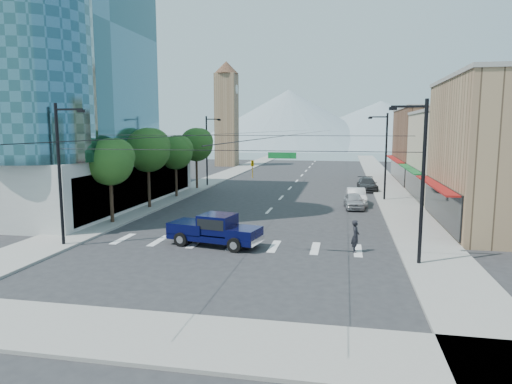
# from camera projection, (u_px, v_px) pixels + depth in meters

# --- Properties ---
(ground) EXTENTS (160.00, 160.00, 0.00)m
(ground) POSITION_uv_depth(u_px,v_px,m) (232.00, 251.00, 28.00)
(ground) COLOR #28282B
(ground) RESTS_ON ground
(sidewalk_left) EXTENTS (4.00, 120.00, 0.15)m
(sidewalk_left) POSITION_uv_depth(u_px,v_px,m) (219.00, 177.00, 69.14)
(sidewalk_left) COLOR gray
(sidewalk_left) RESTS_ON ground
(sidewalk_right) EXTENTS (4.00, 120.00, 0.15)m
(sidewalk_right) POSITION_uv_depth(u_px,v_px,m) (382.00, 181.00, 64.59)
(sidewalk_right) COLOR gray
(sidewalk_right) RESTS_ON ground
(sidewalk_cross) EXTENTS (28.00, 4.00, 0.15)m
(sidewalk_cross) POSITION_uv_depth(u_px,v_px,m) (151.00, 336.00, 16.32)
(sidewalk_cross) COLOR gray
(sidewalk_cross) RESTS_ON ground
(office_tower) EXTENTS (29.50, 27.00, 30.00)m
(office_tower) POSITION_uv_depth(u_px,v_px,m) (4.00, 56.00, 44.43)
(office_tower) COLOR #B7B7B2
(office_tower) RESTS_ON ground
(shop_mid) EXTENTS (12.00, 14.00, 9.00)m
(shop_mid) POSITION_uv_depth(u_px,v_px,m) (477.00, 157.00, 46.91)
(shop_mid) COLOR tan
(shop_mid) RESTS_ON ground
(shop_far) EXTENTS (12.00, 18.00, 10.00)m
(shop_far) POSITION_uv_depth(u_px,v_px,m) (444.00, 146.00, 62.39)
(shop_far) COLOR brown
(shop_far) RESTS_ON ground
(clock_tower) EXTENTS (4.80, 4.80, 20.40)m
(clock_tower) POSITION_uv_depth(u_px,v_px,m) (227.00, 112.00, 89.91)
(clock_tower) COLOR #8C6B4C
(clock_tower) RESTS_ON ground
(mountain_left) EXTENTS (80.00, 80.00, 22.00)m
(mountain_left) POSITION_uv_depth(u_px,v_px,m) (289.00, 119.00, 175.11)
(mountain_left) COLOR gray
(mountain_left) RESTS_ON ground
(mountain_right) EXTENTS (90.00, 90.00, 18.00)m
(mountain_right) POSITION_uv_depth(u_px,v_px,m) (380.00, 124.00, 178.48)
(mountain_right) COLOR gray
(mountain_right) RESTS_ON ground
(tree_near) EXTENTS (3.65, 3.64, 6.71)m
(tree_near) POSITION_uv_depth(u_px,v_px,m) (112.00, 160.00, 35.33)
(tree_near) COLOR black
(tree_near) RESTS_ON ground
(tree_midnear) EXTENTS (4.09, 4.09, 7.52)m
(tree_midnear) POSITION_uv_depth(u_px,v_px,m) (149.00, 149.00, 42.05)
(tree_midnear) COLOR black
(tree_midnear) RESTS_ON ground
(tree_midfar) EXTENTS (3.65, 3.64, 6.71)m
(tree_midfar) POSITION_uv_depth(u_px,v_px,m) (177.00, 151.00, 48.94)
(tree_midfar) COLOR black
(tree_midfar) RESTS_ON ground
(tree_far) EXTENTS (4.09, 4.09, 7.52)m
(tree_far) POSITION_uv_depth(u_px,v_px,m) (197.00, 144.00, 55.66)
(tree_far) COLOR black
(tree_far) RESTS_ON ground
(signal_rig) EXTENTS (21.80, 0.20, 9.00)m
(signal_rig) POSITION_uv_depth(u_px,v_px,m) (230.00, 177.00, 26.35)
(signal_rig) COLOR black
(signal_rig) RESTS_ON ground
(lamp_pole_nw) EXTENTS (2.00, 0.25, 9.00)m
(lamp_pole_nw) POSITION_uv_depth(u_px,v_px,m) (208.00, 148.00, 58.50)
(lamp_pole_nw) COLOR black
(lamp_pole_nw) RESTS_ON ground
(lamp_pole_ne) EXTENTS (2.00, 0.25, 9.00)m
(lamp_pole_ne) POSITION_uv_depth(u_px,v_px,m) (385.00, 153.00, 46.67)
(lamp_pole_ne) COLOR black
(lamp_pole_ne) RESTS_ON ground
(pickup_truck) EXTENTS (6.34, 3.32, 2.05)m
(pickup_truck) POSITION_uv_depth(u_px,v_px,m) (214.00, 229.00, 29.14)
(pickup_truck) COLOR #070937
(pickup_truck) RESTS_ON ground
(pedestrian) EXTENTS (0.54, 0.76, 1.98)m
(pedestrian) POSITION_uv_depth(u_px,v_px,m) (355.00, 236.00, 27.57)
(pedestrian) COLOR black
(pedestrian) RESTS_ON ground
(parked_car_near) EXTENTS (2.06, 4.39, 1.45)m
(parked_car_near) POSITION_uv_depth(u_px,v_px,m) (354.00, 201.00, 42.62)
(parked_car_near) COLOR #A7A7AB
(parked_car_near) RESTS_ON ground
(parked_car_mid) EXTENTS (2.03, 5.06, 1.64)m
(parked_car_mid) POSITION_uv_depth(u_px,v_px,m) (356.00, 197.00, 44.64)
(parked_car_mid) COLOR silver
(parked_car_mid) RESTS_ON ground
(parked_car_far) EXTENTS (2.50, 5.43, 1.54)m
(parked_car_far) POSITION_uv_depth(u_px,v_px,m) (367.00, 184.00, 54.80)
(parked_car_far) COLOR #323234
(parked_car_far) RESTS_ON ground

